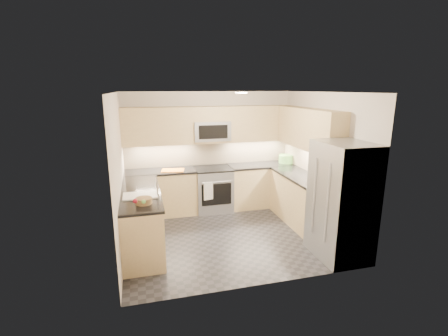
% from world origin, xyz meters
% --- Properties ---
extents(floor, '(3.60, 3.20, 0.00)m').
position_xyz_m(floor, '(0.00, 0.00, 0.00)').
color(floor, black).
rests_on(floor, ground).
extents(ceiling, '(3.60, 3.20, 0.02)m').
position_xyz_m(ceiling, '(0.00, 0.00, 2.50)').
color(ceiling, beige).
rests_on(ceiling, wall_back).
extents(wall_back, '(3.60, 0.02, 2.50)m').
position_xyz_m(wall_back, '(0.00, 1.60, 1.25)').
color(wall_back, beige).
rests_on(wall_back, floor).
extents(wall_front, '(3.60, 0.02, 2.50)m').
position_xyz_m(wall_front, '(0.00, -1.60, 1.25)').
color(wall_front, beige).
rests_on(wall_front, floor).
extents(wall_left, '(0.02, 3.20, 2.50)m').
position_xyz_m(wall_left, '(-1.80, 0.00, 1.25)').
color(wall_left, beige).
rests_on(wall_left, floor).
extents(wall_right, '(0.02, 3.20, 2.50)m').
position_xyz_m(wall_right, '(1.80, 0.00, 1.25)').
color(wall_right, beige).
rests_on(wall_right, floor).
extents(base_cab_back_left, '(1.42, 0.60, 0.90)m').
position_xyz_m(base_cab_back_left, '(-1.09, 1.30, 0.45)').
color(base_cab_back_left, '#D7BA81').
rests_on(base_cab_back_left, floor).
extents(base_cab_back_right, '(1.42, 0.60, 0.90)m').
position_xyz_m(base_cab_back_right, '(1.09, 1.30, 0.45)').
color(base_cab_back_right, '#D7BA81').
rests_on(base_cab_back_right, floor).
extents(base_cab_right, '(0.60, 1.70, 0.90)m').
position_xyz_m(base_cab_right, '(1.50, 0.15, 0.45)').
color(base_cab_right, '#D7BA81').
rests_on(base_cab_right, floor).
extents(base_cab_peninsula, '(0.60, 2.00, 0.90)m').
position_xyz_m(base_cab_peninsula, '(-1.50, 0.00, 0.45)').
color(base_cab_peninsula, '#D7BA81').
rests_on(base_cab_peninsula, floor).
extents(countertop_back_left, '(1.42, 0.63, 0.04)m').
position_xyz_m(countertop_back_left, '(-1.09, 1.30, 0.92)').
color(countertop_back_left, black).
rests_on(countertop_back_left, base_cab_back_left).
extents(countertop_back_right, '(1.42, 0.63, 0.04)m').
position_xyz_m(countertop_back_right, '(1.09, 1.30, 0.92)').
color(countertop_back_right, black).
rests_on(countertop_back_right, base_cab_back_right).
extents(countertop_right, '(0.63, 1.70, 0.04)m').
position_xyz_m(countertop_right, '(1.50, 0.15, 0.92)').
color(countertop_right, black).
rests_on(countertop_right, base_cab_right).
extents(countertop_peninsula, '(0.63, 2.00, 0.04)m').
position_xyz_m(countertop_peninsula, '(-1.50, 0.00, 0.92)').
color(countertop_peninsula, black).
rests_on(countertop_peninsula, base_cab_peninsula).
extents(upper_cab_back, '(3.60, 0.35, 0.75)m').
position_xyz_m(upper_cab_back, '(0.00, 1.43, 1.83)').
color(upper_cab_back, '#D7BA81').
rests_on(upper_cab_back, wall_back).
extents(upper_cab_right, '(0.35, 1.95, 0.75)m').
position_xyz_m(upper_cab_right, '(1.62, 0.28, 1.83)').
color(upper_cab_right, '#D7BA81').
rests_on(upper_cab_right, wall_right).
extents(backsplash_back, '(3.60, 0.01, 0.51)m').
position_xyz_m(backsplash_back, '(0.00, 1.60, 1.20)').
color(backsplash_back, tan).
rests_on(backsplash_back, wall_back).
extents(backsplash_right, '(0.01, 2.30, 0.51)m').
position_xyz_m(backsplash_right, '(1.80, 0.45, 1.20)').
color(backsplash_right, tan).
rests_on(backsplash_right, wall_right).
extents(gas_range, '(0.76, 0.65, 0.91)m').
position_xyz_m(gas_range, '(0.00, 1.28, 0.46)').
color(gas_range, gray).
rests_on(gas_range, floor).
extents(range_cooktop, '(0.76, 0.65, 0.03)m').
position_xyz_m(range_cooktop, '(0.00, 1.28, 0.92)').
color(range_cooktop, black).
rests_on(range_cooktop, gas_range).
extents(oven_door_glass, '(0.62, 0.02, 0.45)m').
position_xyz_m(oven_door_glass, '(0.00, 0.95, 0.45)').
color(oven_door_glass, black).
rests_on(oven_door_glass, gas_range).
extents(oven_handle, '(0.60, 0.02, 0.02)m').
position_xyz_m(oven_handle, '(0.00, 0.93, 0.72)').
color(oven_handle, '#B2B5BA').
rests_on(oven_handle, gas_range).
extents(microwave, '(0.76, 0.40, 0.40)m').
position_xyz_m(microwave, '(0.00, 1.40, 1.70)').
color(microwave, '#999BA1').
rests_on(microwave, upper_cab_back).
extents(microwave_door, '(0.60, 0.01, 0.28)m').
position_xyz_m(microwave_door, '(0.00, 1.20, 1.70)').
color(microwave_door, black).
rests_on(microwave_door, microwave).
extents(refrigerator, '(0.70, 0.90, 1.80)m').
position_xyz_m(refrigerator, '(1.45, -1.15, 0.90)').
color(refrigerator, gray).
rests_on(refrigerator, floor).
extents(fridge_handle_left, '(0.02, 0.02, 1.20)m').
position_xyz_m(fridge_handle_left, '(1.08, -1.33, 0.95)').
color(fridge_handle_left, '#B2B5BA').
rests_on(fridge_handle_left, refrigerator).
extents(fridge_handle_right, '(0.02, 0.02, 1.20)m').
position_xyz_m(fridge_handle_right, '(1.08, -0.97, 0.95)').
color(fridge_handle_right, '#B2B5BA').
rests_on(fridge_handle_right, refrigerator).
extents(sink_basin, '(0.52, 0.38, 0.16)m').
position_xyz_m(sink_basin, '(-1.50, -0.25, 0.88)').
color(sink_basin, white).
rests_on(sink_basin, base_cab_peninsula).
extents(faucet, '(0.03, 0.03, 0.28)m').
position_xyz_m(faucet, '(-1.24, -0.25, 1.08)').
color(faucet, silver).
rests_on(faucet, countertop_peninsula).
extents(utensil_bowl, '(0.36, 0.36, 0.18)m').
position_xyz_m(utensil_bowl, '(1.68, 1.29, 1.03)').
color(utensil_bowl, '#61A948').
rests_on(utensil_bowl, countertop_back_right).
extents(cutting_board, '(0.50, 0.39, 0.01)m').
position_xyz_m(cutting_board, '(-0.84, 1.22, 0.95)').
color(cutting_board, orange).
rests_on(cutting_board, countertop_back_left).
extents(fruit_basket, '(0.26, 0.26, 0.09)m').
position_xyz_m(fruit_basket, '(-1.45, -0.61, 0.98)').
color(fruit_basket, olive).
rests_on(fruit_basket, countertop_peninsula).
extents(fruit_apple, '(0.07, 0.07, 0.07)m').
position_xyz_m(fruit_apple, '(-1.57, -0.80, 1.05)').
color(fruit_apple, maroon).
rests_on(fruit_apple, fruit_basket).
extents(fruit_pear, '(0.06, 0.06, 0.06)m').
position_xyz_m(fruit_pear, '(-1.46, -0.86, 1.05)').
color(fruit_pear, '#69B84F').
rests_on(fruit_pear, fruit_basket).
extents(dish_towel_check, '(0.19, 0.06, 0.37)m').
position_xyz_m(dish_towel_check, '(-0.18, 0.91, 0.55)').
color(dish_towel_check, white).
rests_on(dish_towel_check, oven_handle).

